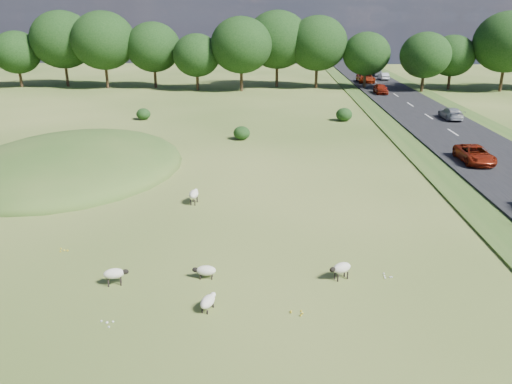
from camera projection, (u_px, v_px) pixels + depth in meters
ground at (241, 143)px, 44.43m from camera, size 160.00×160.00×0.00m
mound at (74, 167)px, 37.32m from camera, size 16.00×20.00×4.00m
road at (434, 121)px, 53.09m from camera, size 8.00×150.00×0.25m
treeline at (249, 45)px, 75.70m from camera, size 96.28×14.66×11.70m
shrubs at (257, 119)px, 51.45m from camera, size 23.40×10.68×1.41m
sheep_0 at (194, 194)px, 29.79m from camera, size 0.60×1.20×0.86m
sheep_1 at (341, 268)px, 21.14m from camera, size 1.08×0.84×0.77m
sheep_2 at (115, 274)px, 20.70m from camera, size 1.08×0.66×0.75m
sheep_3 at (205, 271)px, 21.28m from camera, size 1.03×0.47×0.59m
sheep_4 at (208, 301)px, 18.97m from camera, size 0.71×1.07×0.59m
car_1 at (384, 76)px, 86.82m from camera, size 1.31×3.76×1.24m
car_2 at (381, 89)px, 71.11m from camera, size 1.64×4.07×1.39m
car_3 at (366, 78)px, 83.24m from camera, size 2.55×5.52×1.53m
car_4 at (376, 72)px, 93.11m from camera, size 1.77×4.35×1.26m
car_5 at (451, 113)px, 53.39m from camera, size 1.73×4.25×1.23m
car_6 at (475, 154)px, 37.44m from camera, size 2.05×4.45×1.24m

